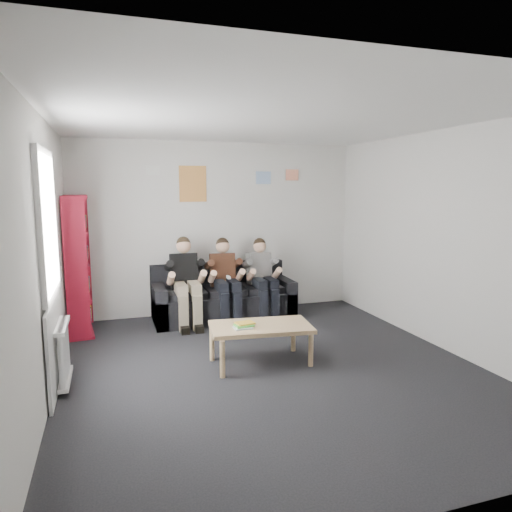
{
  "coord_description": "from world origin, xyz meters",
  "views": [
    {
      "loc": [
        -1.65,
        -4.58,
        2.0
      ],
      "look_at": [
        0.24,
        1.3,
        1.07
      ],
      "focal_mm": 32.0,
      "sensor_mm": 36.0,
      "label": 1
    }
  ],
  "objects": [
    {
      "name": "room_shell",
      "position": [
        0.0,
        0.0,
        1.35
      ],
      "size": [
        5.0,
        5.0,
        5.0
      ],
      "color": "black",
      "rests_on": "ground"
    },
    {
      "name": "sofa",
      "position": [
        -0.04,
        2.1,
        0.29
      ],
      "size": [
        2.11,
        0.86,
        0.82
      ],
      "color": "black",
      "rests_on": "ground"
    },
    {
      "name": "bookshelf",
      "position": [
        -2.08,
        2.02,
        0.95
      ],
      "size": [
        0.28,
        0.85,
        1.89
      ],
      "rotation": [
        0.0,
        0.0,
        0.1
      ],
      "color": "maroon",
      "rests_on": "ground"
    },
    {
      "name": "coffee_table",
      "position": [
        -0.07,
        0.15,
        0.4
      ],
      "size": [
        1.13,
        0.62,
        0.45
      ],
      "rotation": [
        0.0,
        0.0,
        -0.12
      ],
      "color": "tan",
      "rests_on": "ground"
    },
    {
      "name": "game_cases",
      "position": [
        -0.28,
        0.13,
        0.48
      ],
      "size": [
        0.24,
        0.21,
        0.05
      ],
      "rotation": [
        0.0,
        0.0,
        0.03
      ],
      "color": "silver",
      "rests_on": "coffee_table"
    },
    {
      "name": "person_left",
      "position": [
        -0.63,
        1.9,
        0.64
      ],
      "size": [
        0.39,
        0.84,
        1.28
      ],
      "rotation": [
        0.0,
        0.0,
        -0.02
      ],
      "color": "black",
      "rests_on": "sofa"
    },
    {
      "name": "person_middle",
      "position": [
        -0.04,
        1.91,
        0.62
      ],
      "size": [
        0.37,
        0.8,
        1.25
      ],
      "rotation": [
        0.0,
        0.0,
        -0.1
      ],
      "color": "#532A1B",
      "rests_on": "sofa"
    },
    {
      "name": "person_right",
      "position": [
        0.55,
        1.91,
        0.62
      ],
      "size": [
        0.36,
        0.77,
        1.22
      ],
      "rotation": [
        0.0,
        0.0,
        0.07
      ],
      "color": "silver",
      "rests_on": "sofa"
    },
    {
      "name": "radiator",
      "position": [
        -2.15,
        0.2,
        0.35
      ],
      "size": [
        0.1,
        0.64,
        0.6
      ],
      "color": "white",
      "rests_on": "ground"
    },
    {
      "name": "window",
      "position": [
        -2.22,
        0.2,
        1.03
      ],
      "size": [
        0.05,
        1.3,
        2.36
      ],
      "color": "white",
      "rests_on": "room_shell"
    },
    {
      "name": "poster_large",
      "position": [
        -0.4,
        2.49,
        2.05
      ],
      "size": [
        0.42,
        0.01,
        0.55
      ],
      "primitive_type": "cube",
      "color": "#D4C74B",
      "rests_on": "room_shell"
    },
    {
      "name": "poster_blue",
      "position": [
        0.75,
        2.49,
        2.15
      ],
      "size": [
        0.25,
        0.01,
        0.2
      ],
      "primitive_type": "cube",
      "color": "#3D7BD0",
      "rests_on": "room_shell"
    },
    {
      "name": "poster_pink",
      "position": [
        1.25,
        2.49,
        2.2
      ],
      "size": [
        0.22,
        0.01,
        0.18
      ],
      "primitive_type": "cube",
      "color": "#D54289",
      "rests_on": "room_shell"
    },
    {
      "name": "poster_sign",
      "position": [
        -1.0,
        2.49,
        2.25
      ],
      "size": [
        0.2,
        0.01,
        0.14
      ],
      "primitive_type": "cube",
      "color": "silver",
      "rests_on": "room_shell"
    }
  ]
}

